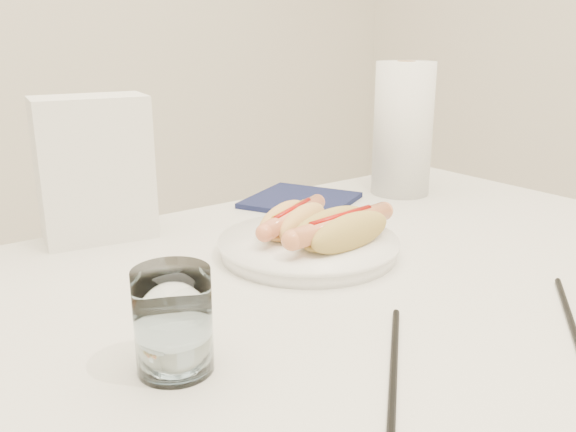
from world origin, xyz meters
TOP-DOWN VIEW (x-y plane):
  - table at (0.00, 0.00)m, footprint 1.20×0.80m
  - plate at (0.03, 0.10)m, footprint 0.28×0.28m
  - hotdog_left at (0.03, 0.14)m, footprint 0.16×0.11m
  - hotdog_right at (0.05, 0.06)m, footprint 0.18×0.09m
  - water_glass at (-0.25, -0.05)m, footprint 0.07×0.07m
  - chopstick_near at (-0.09, -0.17)m, footprint 0.17×0.16m
  - chopstick_far at (0.13, -0.22)m, footprint 0.18×0.14m
  - napkin_box at (-0.17, 0.35)m, footprint 0.17×0.11m
  - navy_napkin at (0.18, 0.32)m, footprint 0.23×0.23m
  - paper_towel_roll at (0.38, 0.26)m, footprint 0.14×0.14m

SIDE VIEW (x-z plane):
  - table at x=0.00m, z-range 0.32..1.07m
  - chopstick_far at x=0.13m, z-range 0.75..0.76m
  - chopstick_near at x=-0.09m, z-range 0.75..0.76m
  - navy_napkin at x=0.18m, z-range 0.75..0.76m
  - plate at x=0.03m, z-range 0.75..0.77m
  - hotdog_left at x=0.03m, z-range 0.77..0.81m
  - hotdog_right at x=0.05m, z-range 0.77..0.82m
  - water_glass at x=-0.25m, z-range 0.75..0.85m
  - napkin_box at x=-0.17m, z-range 0.75..0.96m
  - paper_towel_roll at x=0.38m, z-range 0.75..0.99m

